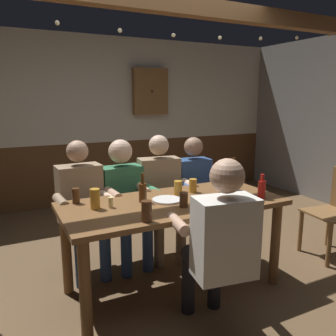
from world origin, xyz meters
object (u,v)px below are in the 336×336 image
at_px(pint_glass_5, 178,188).
at_px(wall_dart_cabinet, 150,91).
at_px(bottle_1, 233,177).
at_px(pint_glass_4, 219,180).
at_px(person_2, 161,191).
at_px(pint_glass_0, 95,199).
at_px(person_4, 220,240).
at_px(bottle_0, 262,189).
at_px(person_3, 196,189).
at_px(plate_0, 167,200).
at_px(pint_glass_2, 223,197).
at_px(pint_glass_6, 193,186).
at_px(dining_table, 173,215).
at_px(person_0, 82,202).
at_px(pint_glass_1, 76,196).
at_px(person_1, 125,196).
at_px(pint_glass_8, 183,200).
at_px(table_candle, 111,202).
at_px(pint_glass_7, 147,211).
at_px(pint_glass_3, 195,206).

xyz_separation_m(pint_glass_5, wall_dart_cabinet, (0.85, 2.51, 0.85)).
relative_size(bottle_1, pint_glass_4, 2.76).
height_order(person_2, pint_glass_0, person_2).
xyz_separation_m(person_4, bottle_0, (0.68, 0.38, 0.17)).
height_order(person_3, plate_0, person_3).
relative_size(bottle_0, pint_glass_2, 1.73).
distance_m(plate_0, pint_glass_2, 0.45).
bearing_deg(wall_dart_cabinet, pint_glass_6, -105.52).
bearing_deg(person_3, pint_glass_0, 29.36).
relative_size(dining_table, person_0, 1.46).
bearing_deg(person_0, pint_glass_1, 67.45).
height_order(person_1, pint_glass_2, person_1).
bearing_deg(person_3, pint_glass_4, 98.43).
distance_m(person_1, pint_glass_0, 0.70).
distance_m(person_2, pint_glass_8, 0.84).
height_order(bottle_0, bottle_1, bottle_1).
relative_size(person_3, pint_glass_5, 9.52).
xyz_separation_m(pint_glass_6, pint_glass_8, (-0.28, -0.33, -0.00)).
bearing_deg(bottle_1, table_candle, -179.76).
relative_size(person_4, pint_glass_5, 9.90).
relative_size(person_2, pint_glass_2, 10.27).
distance_m(person_0, pint_glass_5, 0.88).
bearing_deg(pint_glass_5, pint_glass_4, 11.87).
bearing_deg(person_3, person_1, 5.39).
height_order(dining_table, pint_glass_2, pint_glass_2).
height_order(person_2, pint_glass_1, person_2).
distance_m(pint_glass_5, wall_dart_cabinet, 2.78).
distance_m(dining_table, person_0, 0.87).
bearing_deg(person_0, person_4, 112.23).
bearing_deg(person_1, table_candle, 57.88).
distance_m(pint_glass_6, wall_dart_cabinet, 2.72).
bearing_deg(pint_glass_4, plate_0, -162.00).
bearing_deg(plate_0, person_0, 132.78).
xyz_separation_m(table_candle, pint_glass_8, (0.50, -0.24, 0.02)).
relative_size(bottle_0, pint_glass_6, 1.74).
bearing_deg(bottle_1, person_4, -131.90).
bearing_deg(pint_glass_0, bottle_1, -0.83).
height_order(table_candle, pint_glass_8, pint_glass_8).
bearing_deg(table_candle, pint_glass_1, 133.79).
bearing_deg(bottle_0, person_2, 119.23).
bearing_deg(pint_glass_7, table_candle, 107.36).
distance_m(pint_glass_3, pint_glass_6, 0.54).
relative_size(person_3, wall_dart_cabinet, 1.69).
bearing_deg(dining_table, pint_glass_8, -90.53).
relative_size(person_4, pint_glass_6, 10.39).
xyz_separation_m(person_4, pint_glass_5, (0.11, 0.78, 0.15)).
distance_m(pint_glass_0, pint_glass_7, 0.49).
xyz_separation_m(plate_0, bottle_1, (0.69, 0.04, 0.11)).
xyz_separation_m(pint_glass_5, pint_glass_7, (-0.49, -0.47, 0.01)).
height_order(bottle_1, pint_glass_5, bottle_1).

